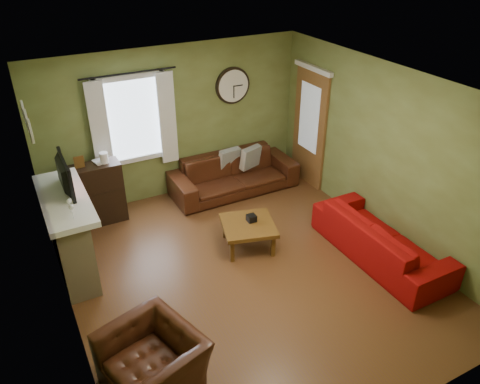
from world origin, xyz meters
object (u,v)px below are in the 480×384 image
armchair (153,361)px  coffee_table (248,235)px  sofa_brown (234,174)px  sofa_red (381,239)px  bookshelf (96,194)px

armchair → coffee_table: armchair is taller
sofa_brown → sofa_red: sofa_brown is taller
coffee_table → bookshelf: bearing=136.3°
sofa_brown → sofa_red: bearing=-70.5°
sofa_brown → sofa_red: (0.97, -2.73, -0.01)m
sofa_red → bookshelf: bearing=49.9°
sofa_brown → coffee_table: 1.73m
sofa_brown → sofa_red: 2.90m
bookshelf → coffee_table: size_ratio=1.34×
sofa_brown → coffee_table: (-0.59, -1.62, -0.13)m
bookshelf → sofa_brown: bookshelf is taller
sofa_brown → armchair: size_ratio=2.29×
bookshelf → armchair: (-0.21, -3.39, -0.19)m
bookshelf → sofa_brown: 2.41m
bookshelf → armchair: bearing=-93.6°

